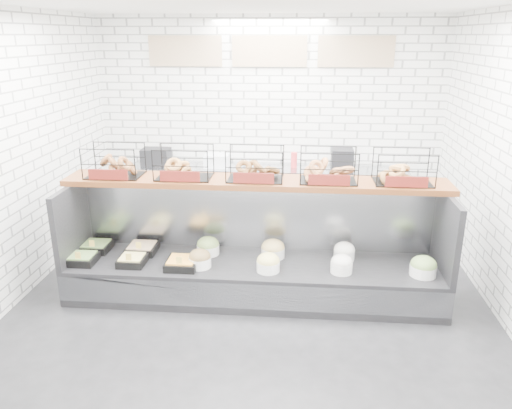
# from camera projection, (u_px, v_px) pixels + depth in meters

# --- Properties ---
(ground) EXTENTS (5.50, 5.50, 0.00)m
(ground) POSITION_uv_depth(u_px,v_px,m) (251.00, 308.00, 5.22)
(ground) COLOR black
(ground) RESTS_ON ground
(room_shell) EXTENTS (5.02, 5.51, 3.01)m
(room_shell) POSITION_uv_depth(u_px,v_px,m) (256.00, 103.00, 5.13)
(room_shell) COLOR white
(room_shell) RESTS_ON ground
(display_case) EXTENTS (4.00, 0.90, 1.20)m
(display_case) POSITION_uv_depth(u_px,v_px,m) (253.00, 266.00, 5.44)
(display_case) COLOR black
(display_case) RESTS_ON ground
(bagel_shelf) EXTENTS (4.10, 0.50, 0.40)m
(bagel_shelf) POSITION_uv_depth(u_px,v_px,m) (255.00, 169.00, 5.27)
(bagel_shelf) COLOR #502611
(bagel_shelf) RESTS_ON display_case
(prep_counter) EXTENTS (4.00, 0.60, 1.20)m
(prep_counter) POSITION_uv_depth(u_px,v_px,m) (266.00, 195.00, 7.36)
(prep_counter) COLOR #93969B
(prep_counter) RESTS_ON ground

